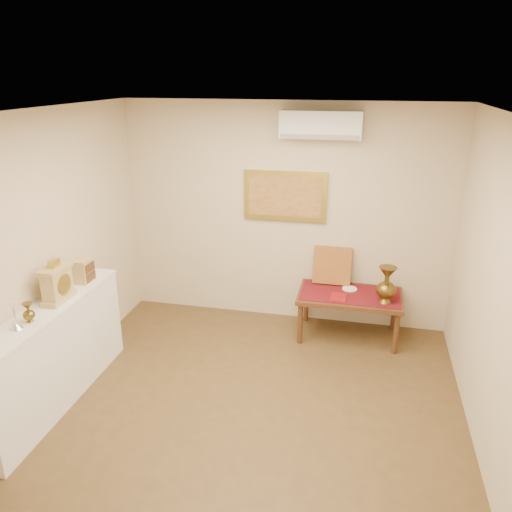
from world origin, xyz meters
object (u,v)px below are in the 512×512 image
(low_table, at_px, (350,299))
(brass_urn_tall, at_px, (387,281))
(display_ledge, at_px, (52,356))
(wooden_chest, at_px, (84,270))
(mantel_clock, at_px, (57,283))

(low_table, bearing_deg, brass_urn_tall, -19.94)
(brass_urn_tall, bearing_deg, display_ledge, -150.47)
(display_ledge, height_order, wooden_chest, wooden_chest)
(display_ledge, relative_size, mantel_clock, 4.93)
(display_ledge, relative_size, low_table, 1.68)
(brass_urn_tall, height_order, display_ledge, brass_urn_tall)
(display_ledge, xyz_separation_m, mantel_clock, (0.03, 0.19, 0.66))
(wooden_chest, bearing_deg, brass_urn_tall, 19.61)
(mantel_clock, height_order, low_table, mantel_clock)
(display_ledge, xyz_separation_m, low_table, (2.67, 1.88, -0.01))
(mantel_clock, relative_size, low_table, 0.34)
(display_ledge, bearing_deg, wooden_chest, 88.10)
(mantel_clock, distance_m, wooden_chest, 0.46)
(low_table, bearing_deg, mantel_clock, -147.44)
(brass_urn_tall, bearing_deg, mantel_clock, -153.02)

